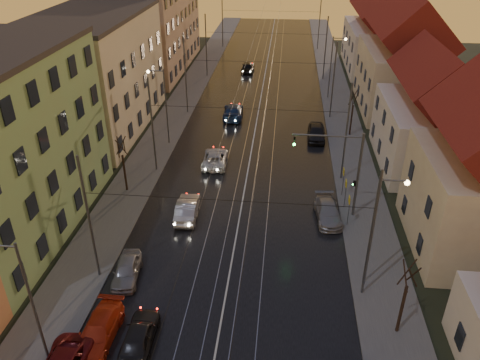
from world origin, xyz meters
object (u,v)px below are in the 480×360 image
(driving_car_0, at_px, (139,335))
(driving_car_4, at_px, (248,67))
(parked_right_1, at_px, (328,212))
(driving_car_3, at_px, (233,111))
(traffic_light_mast, at_px, (346,165))
(parked_left_3, at_px, (127,270))
(street_lamp_0, at_px, (24,294))
(parked_right_2, at_px, (316,132))
(street_lamp_3, at_px, (334,62))
(street_lamp_2, at_px, (163,99))
(street_lamp_1, at_px, (378,222))
(driving_car_2, at_px, (215,158))
(parked_left_2, at_px, (99,331))
(driving_car_1, at_px, (187,208))

(driving_car_0, distance_m, driving_car_4, 53.31)
(driving_car_4, bearing_deg, parked_right_1, 104.39)
(driving_car_3, bearing_deg, traffic_light_mast, 115.81)
(driving_car_4, bearing_deg, driving_car_3, 90.17)
(parked_left_3, bearing_deg, parked_right_1, 25.14)
(street_lamp_0, distance_m, parked_right_2, 34.79)
(street_lamp_3, distance_m, driving_car_4, 16.68)
(street_lamp_2, xyz_separation_m, driving_car_0, (4.82, -26.28, -4.19))
(driving_car_0, bearing_deg, street_lamp_1, -156.19)
(parked_left_3, bearing_deg, driving_car_2, 72.06)
(street_lamp_3, xyz_separation_m, parked_left_3, (-15.80, -36.97, -4.22))
(street_lamp_0, relative_size, street_lamp_3, 1.00)
(street_lamp_2, bearing_deg, street_lamp_1, -47.68)
(street_lamp_2, bearing_deg, street_lamp_0, -90.00)
(driving_car_2, xyz_separation_m, parked_right_1, (10.22, -8.39, -0.01))
(driving_car_2, bearing_deg, parked_left_2, 78.83)
(street_lamp_3, distance_m, parked_left_3, 40.43)
(parked_left_2, relative_size, parked_left_3, 1.16)
(street_lamp_1, height_order, driving_car_3, street_lamp_1)
(traffic_light_mast, relative_size, parked_left_2, 1.58)
(street_lamp_2, distance_m, driving_car_0, 27.04)
(street_lamp_2, distance_m, driving_car_2, 8.34)
(street_lamp_0, relative_size, parked_right_2, 1.75)
(street_lamp_1, distance_m, parked_right_2, 23.21)
(street_lamp_0, height_order, parked_left_2, street_lamp_0)
(driving_car_1, xyz_separation_m, driving_car_2, (0.88, 9.14, -0.07))
(driving_car_0, relative_size, driving_car_4, 0.91)
(driving_car_0, height_order, driving_car_3, driving_car_3)
(street_lamp_2, relative_size, driving_car_4, 1.78)
(street_lamp_3, xyz_separation_m, driving_car_0, (-13.39, -42.28, -4.19))
(parked_left_3, bearing_deg, driving_car_1, 65.15)
(street_lamp_3, bearing_deg, street_lamp_1, -90.00)
(street_lamp_3, xyz_separation_m, driving_car_4, (-11.84, 11.00, -4.12))
(street_lamp_3, xyz_separation_m, parked_right_1, (-2.15, -28.60, -4.23))
(street_lamp_2, bearing_deg, driving_car_2, -35.82)
(street_lamp_2, distance_m, driving_car_4, 28.05)
(driving_car_0, bearing_deg, street_lamp_2, -80.92)
(driving_car_3, height_order, parked_left_3, driving_car_3)
(street_lamp_2, xyz_separation_m, parked_left_2, (2.45, -26.19, -4.23))
(street_lamp_0, relative_size, driving_car_3, 1.47)
(driving_car_1, relative_size, parked_left_2, 0.99)
(driving_car_2, bearing_deg, driving_car_4, -93.41)
(street_lamp_3, xyz_separation_m, traffic_light_mast, (-1.11, -28.00, -0.29))
(street_lamp_1, height_order, driving_car_2, street_lamp_1)
(driving_car_2, bearing_deg, street_lamp_3, -123.91)
(street_lamp_2, height_order, parked_right_2, street_lamp_2)
(street_lamp_2, height_order, driving_car_2, street_lamp_2)
(parked_right_2, bearing_deg, street_lamp_0, -115.65)
(street_lamp_2, relative_size, parked_left_2, 1.76)
(driving_car_3, height_order, parked_left_2, driving_car_3)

